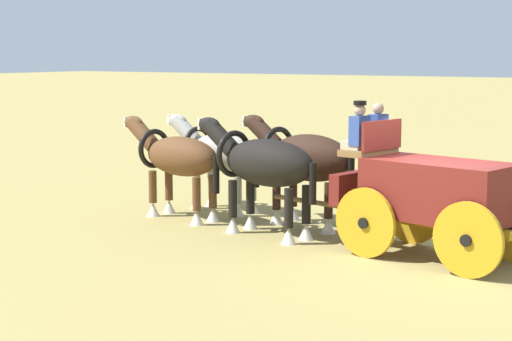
{
  "coord_description": "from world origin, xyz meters",
  "views": [
    {
      "loc": [
        -4.91,
        14.34,
        3.68
      ],
      "look_at": [
        4.27,
        -0.8,
        1.2
      ],
      "focal_mm": 59.49,
      "sensor_mm": 36.0,
      "label": 1
    }
  ],
  "objects_px": {
    "show_wagon": "(430,191)",
    "draft_horse_rear_off": "(306,160)",
    "draft_horse_rear_near": "(264,165)",
    "draft_horse_lead_off": "(219,154)",
    "draft_horse_lead_near": "(177,158)"
  },
  "relations": [
    {
      "from": "draft_horse_rear_near",
      "to": "draft_horse_lead_near",
      "type": "distance_m",
      "value": 2.62
    },
    {
      "from": "draft_horse_rear_near",
      "to": "draft_horse_lead_near",
      "type": "xyz_separation_m",
      "value": [
        2.56,
        -0.55,
        -0.09
      ]
    },
    {
      "from": "show_wagon",
      "to": "draft_horse_lead_off",
      "type": "distance_m",
      "value": 6.1
    },
    {
      "from": "show_wagon",
      "to": "draft_horse_rear_off",
      "type": "distance_m",
      "value": 3.51
    },
    {
      "from": "draft_horse_rear_near",
      "to": "draft_horse_lead_off",
      "type": "relative_size",
      "value": 1.07
    },
    {
      "from": "show_wagon",
      "to": "draft_horse_lead_near",
      "type": "bearing_deg",
      "value": -5.99
    },
    {
      "from": "draft_horse_rear_near",
      "to": "draft_horse_lead_off",
      "type": "bearing_deg",
      "value": -38.54
    },
    {
      "from": "show_wagon",
      "to": "draft_horse_rear_off",
      "type": "xyz_separation_m",
      "value": [
        3.23,
        -1.36,
        0.2
      ]
    },
    {
      "from": "draft_horse_rear_off",
      "to": "draft_horse_lead_off",
      "type": "distance_m",
      "value": 2.62
    },
    {
      "from": "draft_horse_rear_off",
      "to": "draft_horse_lead_near",
      "type": "height_order",
      "value": "draft_horse_rear_off"
    },
    {
      "from": "draft_horse_rear_near",
      "to": "draft_horse_rear_off",
      "type": "distance_m",
      "value": 1.3
    },
    {
      "from": "draft_horse_rear_near",
      "to": "show_wagon",
      "type": "bearing_deg",
      "value": 178.55
    },
    {
      "from": "draft_horse_rear_near",
      "to": "draft_horse_rear_off",
      "type": "xyz_separation_m",
      "value": [
        -0.28,
        -1.27,
        -0.01
      ]
    },
    {
      "from": "draft_horse_rear_off",
      "to": "show_wagon",
      "type": "bearing_deg",
      "value": 157.21
    },
    {
      "from": "show_wagon",
      "to": "draft_horse_lead_near",
      "type": "relative_size",
      "value": 1.82
    }
  ]
}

